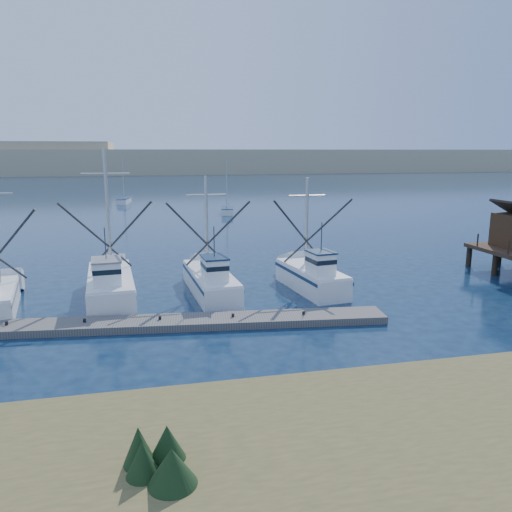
{
  "coord_description": "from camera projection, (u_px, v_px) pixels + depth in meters",
  "views": [
    {
      "loc": [
        -7.73,
        -20.77,
        9.45
      ],
      "look_at": [
        -1.23,
        8.0,
        3.22
      ],
      "focal_mm": 35.0,
      "sensor_mm": 36.0,
      "label": 1
    }
  ],
  "objects": [
    {
      "name": "sailboat_far",
      "position": [
        124.0,
        201.0,
        91.47
      ],
      "size": [
        2.45,
        6.29,
        8.1
      ],
      "rotation": [
        0.0,
        0.0,
        -0.14
      ],
      "color": "white",
      "rests_on": "ground"
    },
    {
      "name": "floating_dock",
      "position": [
        104.0,
        325.0,
        26.97
      ],
      "size": [
        31.16,
        5.47,
        0.41
      ],
      "primitive_type": "cube",
      "rotation": [
        0.0,
        0.0,
        -0.11
      ],
      "color": "#67615C",
      "rests_on": "ground"
    },
    {
      "name": "trawler_fleet",
      "position": [
        106.0,
        287.0,
        31.67
      ],
      "size": [
        29.99,
        8.94,
        9.63
      ],
      "color": "white",
      "rests_on": "ground"
    },
    {
      "name": "ground",
      "position": [
        319.0,
        356.0,
        23.44
      ],
      "size": [
        500.0,
        500.0,
        0.0
      ],
      "primitive_type": "plane",
      "color": "#0B1B33",
      "rests_on": "ground"
    },
    {
      "name": "sailboat_near",
      "position": [
        227.0,
        210.0,
        76.86
      ],
      "size": [
        2.69,
        6.56,
        8.1
      ],
      "rotation": [
        0.0,
        0.0,
        -0.16
      ],
      "color": "white",
      "rests_on": "ground"
    },
    {
      "name": "dune_ridge",
      "position": [
        159.0,
        161.0,
        222.82
      ],
      "size": [
        360.0,
        60.0,
        10.0
      ],
      "primitive_type": "cube",
      "color": "tan",
      "rests_on": "ground"
    }
  ]
}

